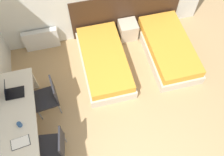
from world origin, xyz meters
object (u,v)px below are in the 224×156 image
(bed_near_window, at_px, (104,62))
(chair_near_notebook, at_px, (55,146))
(laptop, at_px, (12,92))
(bed_near_door, at_px, (168,49))
(nightstand, at_px, (128,30))
(chair_near_laptop, at_px, (48,96))

(bed_near_window, bearing_deg, chair_near_notebook, -126.67)
(chair_near_notebook, distance_m, laptop, 1.25)
(bed_near_window, relative_size, chair_near_notebook, 2.16)
(bed_near_door, distance_m, nightstand, 1.08)
(bed_near_window, xyz_separation_m, chair_near_laptop, (-1.28, -0.72, 0.28))
(chair_near_laptop, distance_m, laptop, 0.68)
(nightstand, xyz_separation_m, chair_near_notebook, (-2.04, -2.48, 0.27))
(chair_near_laptop, relative_size, chair_near_notebook, 1.00)
(bed_near_door, relative_size, chair_near_laptop, 2.16)
(bed_near_door, height_order, laptop, laptop)
(bed_near_door, distance_m, chair_near_notebook, 3.30)
(bed_near_window, relative_size, laptop, 5.58)
(bed_near_window, height_order, laptop, laptop)
(bed_near_door, relative_size, nightstand, 4.22)
(chair_near_laptop, height_order, laptop, laptop)
(bed_near_window, xyz_separation_m, laptop, (-1.87, -0.66, 0.61))
(bed_near_door, height_order, chair_near_laptop, chair_near_laptop)
(nightstand, distance_m, chair_near_laptop, 2.54)
(bed_near_window, distance_m, bed_near_door, 1.53)
(chair_near_notebook, relative_size, laptop, 2.58)
(laptop, bearing_deg, nightstand, 29.44)
(bed_near_window, distance_m, laptop, 2.07)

